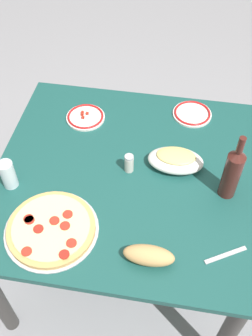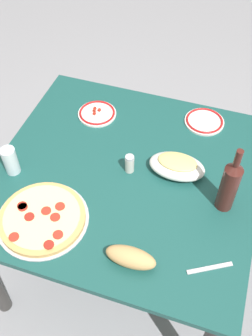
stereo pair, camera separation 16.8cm
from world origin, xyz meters
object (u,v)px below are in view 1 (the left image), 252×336
at_px(baked_pasta_dish, 176,160).
at_px(side_plate_far, 192,114).
at_px(bread_loaf, 149,255).
at_px(pepperoni_pizza, 51,228).
at_px(spice_shaker, 129,163).
at_px(water_glass, 8,174).
at_px(dining_table, 126,189).
at_px(wine_bottle, 232,172).
at_px(side_plate_near, 85,117).

relative_size(baked_pasta_dish, side_plate_far, 1.27).
height_order(baked_pasta_dish, bread_loaf, baked_pasta_dish).
xyz_separation_m(pepperoni_pizza, spice_shaker, (0.24, 0.35, 0.03)).
relative_size(water_glass, spice_shaker, 1.50).
bearing_deg(dining_table, wine_bottle, -5.01).
bearing_deg(wine_bottle, spice_shaker, 172.50).
bearing_deg(dining_table, water_glass, -162.83).
xyz_separation_m(wine_bottle, bread_loaf, (-0.28, -0.36, -0.09)).
distance_m(baked_pasta_dish, wine_bottle, 0.26).
bearing_deg(baked_pasta_dish, wine_bottle, -26.47).
xyz_separation_m(pepperoni_pizza, water_glass, (-0.23, 0.19, 0.05)).
relative_size(pepperoni_pizza, side_plate_near, 1.94).
relative_size(baked_pasta_dish, side_plate_near, 1.28).
relative_size(side_plate_far, spice_shaker, 2.17).
bearing_deg(spice_shaker, wine_bottle, -7.50).
bearing_deg(bread_loaf, spice_shaker, 108.58).
bearing_deg(spice_shaker, bread_loaf, -71.42).
bearing_deg(baked_pasta_dish, side_plate_far, 80.99).
relative_size(dining_table, baked_pasta_dish, 4.69).
xyz_separation_m(baked_pasta_dish, water_glass, (-0.67, -0.22, 0.02)).
xyz_separation_m(dining_table, spice_shaker, (0.01, 0.02, 0.16)).
relative_size(dining_table, bread_loaf, 6.02).
xyz_separation_m(side_plate_near, side_plate_far, (0.51, 0.11, -0.00)).
bearing_deg(pepperoni_pizza, dining_table, 54.88).
relative_size(baked_pasta_dish, bread_loaf, 1.28).
distance_m(side_plate_far, spice_shaker, 0.47).
distance_m(wine_bottle, spice_shaker, 0.43).
bearing_deg(spice_shaker, dining_table, -120.38).
distance_m(dining_table, wine_bottle, 0.49).
distance_m(side_plate_near, spice_shaker, 0.39).
distance_m(dining_table, side_plate_near, 0.41).
relative_size(side_plate_near, bread_loaf, 1.00).
height_order(pepperoni_pizza, side_plate_far, pepperoni_pizza).
bearing_deg(bread_loaf, side_plate_far, 82.27).
bearing_deg(pepperoni_pizza, spice_shaker, 55.11).
relative_size(wine_bottle, water_glass, 2.45).
relative_size(baked_pasta_dish, spice_shaker, 2.76).
distance_m(dining_table, bread_loaf, 0.45).
xyz_separation_m(side_plate_near, bread_loaf, (0.40, -0.70, 0.03)).
xyz_separation_m(bread_loaf, spice_shaker, (-0.14, 0.41, 0.01)).
distance_m(baked_pasta_dish, water_glass, 0.70).
bearing_deg(water_glass, wine_bottle, 6.81).
bearing_deg(side_plate_far, water_glass, -142.25).
height_order(wine_bottle, water_glass, wine_bottle).
xyz_separation_m(dining_table, side_plate_far, (0.26, 0.42, 0.12)).
bearing_deg(baked_pasta_dish, water_glass, -162.08).
relative_size(baked_pasta_dish, wine_bottle, 0.75).
relative_size(dining_table, side_plate_far, 5.95).
distance_m(bread_loaf, spice_shaker, 0.43).
height_order(dining_table, baked_pasta_dish, baked_pasta_dish).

